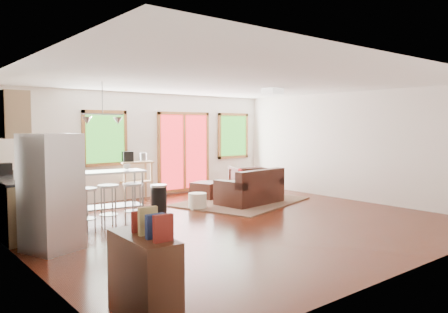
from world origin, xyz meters
TOP-DOWN VIEW (x-y plane):
  - floor at (0.00, 0.00)m, footprint 7.50×7.00m
  - ceiling at (0.00, 0.00)m, footprint 7.50×7.00m
  - back_wall at (0.00, 3.51)m, footprint 7.50×0.02m
  - left_wall at (-3.76, 0.00)m, footprint 0.02×7.00m
  - right_wall at (3.76, 0.00)m, footprint 0.02×7.00m
  - front_wall at (0.00, -3.51)m, footprint 7.50×0.02m
  - window_left at (-1.00, 3.46)m, footprint 1.10×0.05m
  - french_doors at (1.20, 3.46)m, footprint 1.60×0.05m
  - window_right at (2.90, 3.46)m, footprint 1.10×0.05m
  - rug at (1.45, 1.44)m, footprint 3.35×2.91m
  - loveseat at (1.46, 1.12)m, footprint 1.61×1.05m
  - coffee_table at (2.01, 1.98)m, footprint 1.08×0.70m
  - armchair at (2.34, 2.23)m, footprint 1.02×0.99m
  - ottoman at (1.12, 2.37)m, footprint 0.78×0.78m
  - pouf at (0.17, 1.42)m, footprint 0.50×0.50m
  - vase at (1.81, 1.88)m, footprint 0.22×0.23m
  - book at (1.99, 1.73)m, footprint 0.22×0.08m
  - cabinets at (-3.49, 1.70)m, footprint 0.64×2.24m
  - refrigerator at (-3.26, 0.17)m, footprint 0.86×0.84m
  - island at (-1.82, 1.64)m, footprint 1.54×0.79m
  - cup at (-1.41, 1.55)m, footprint 0.13×0.10m
  - bar_stool_a at (-2.48, 0.91)m, footprint 0.45×0.45m
  - bar_stool_b at (-2.05, 0.98)m, footprint 0.41×0.41m
  - bar_stool_c at (-1.55, 1.04)m, footprint 0.44×0.44m
  - trash_can at (-0.76, 1.46)m, footprint 0.39×0.39m
  - kitchen_cart at (-0.32, 3.35)m, footprint 0.83×0.60m
  - bookshelf at (-3.35, -2.68)m, footprint 0.40×0.91m
  - ceiling_flush at (1.60, 0.60)m, footprint 0.35×0.35m
  - pendant_light at (-1.90, 1.50)m, footprint 0.80×0.18m

SIDE VIEW (x-z plane):
  - floor at x=0.00m, z-range -0.02..0.00m
  - rug at x=1.45m, z-range 0.00..0.03m
  - pouf at x=0.17m, z-range 0.00..0.34m
  - ottoman at x=1.12m, z-range 0.00..0.41m
  - trash_can at x=-0.76m, z-range 0.00..0.60m
  - loveseat at x=1.46m, z-range -0.08..0.72m
  - coffee_table at x=2.01m, z-range 0.15..0.56m
  - armchair at x=2.34m, z-range 0.00..0.82m
  - bookshelf at x=-3.35m, z-range -0.11..0.94m
  - vase at x=1.81m, z-range 0.35..0.70m
  - bar_stool_c at x=-1.55m, z-range 0.18..0.92m
  - book at x=1.99m, z-range 0.40..0.70m
  - bar_stool_a at x=-2.48m, z-range 0.18..0.93m
  - bar_stool_b at x=-2.05m, z-range 0.18..0.94m
  - island at x=-1.82m, z-range 0.17..1.10m
  - kitchen_cart at x=-0.32m, z-range 0.22..1.39m
  - refrigerator at x=-3.26m, z-range 0.00..1.68m
  - cabinets at x=-3.49m, z-range -0.22..2.08m
  - cup at x=-1.41m, z-range 0.95..1.08m
  - french_doors at x=1.20m, z-range 0.05..2.15m
  - back_wall at x=0.00m, z-range 0.00..2.60m
  - left_wall at x=-3.76m, z-range 0.00..2.60m
  - right_wall at x=3.76m, z-range 0.00..2.60m
  - front_wall at x=0.00m, z-range 0.00..2.60m
  - window_left at x=-1.00m, z-range 0.85..2.15m
  - window_right at x=2.90m, z-range 0.85..2.15m
  - pendant_light at x=-1.90m, z-range 1.50..2.29m
  - ceiling_flush at x=1.60m, z-range 2.47..2.59m
  - ceiling at x=0.00m, z-range 2.60..2.62m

